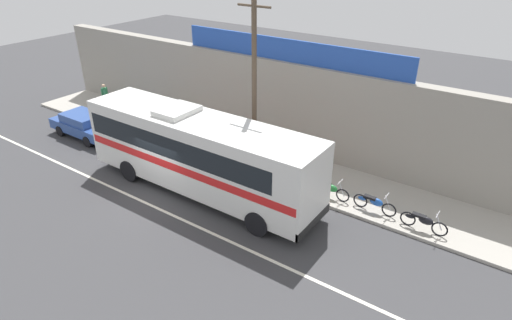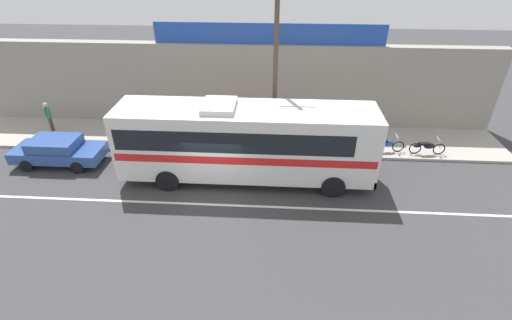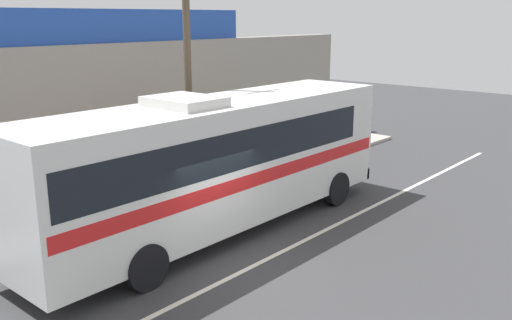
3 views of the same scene
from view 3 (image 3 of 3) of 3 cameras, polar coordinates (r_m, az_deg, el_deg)
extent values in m
plane|color=#3A3A3D|center=(13.60, -3.54, -10.15)|extent=(70.00, 70.00, 0.00)
cube|color=#A8A399|center=(17.38, -15.94, -4.88)|extent=(30.00, 3.60, 0.14)
cube|color=gray|center=(18.59, -20.09, 3.49)|extent=(30.00, 0.70, 4.80)
cube|color=#234CAD|center=(19.41, -15.31, 13.06)|extent=(12.58, 0.12, 1.10)
cube|color=silver|center=(13.10, -0.99, -11.11)|extent=(30.00, 0.14, 0.01)
cube|color=silver|center=(14.74, -3.80, 0.03)|extent=(11.47, 2.54, 3.10)
cube|color=black|center=(14.30, -5.13, 1.82)|extent=(10.09, 2.56, 0.96)
cube|color=red|center=(14.82, -3.78, -1.09)|extent=(11.24, 2.56, 0.36)
cube|color=black|center=(19.03, 8.37, 4.58)|extent=(0.04, 2.29, 1.40)
cube|color=black|center=(19.41, 8.16, -0.72)|extent=(0.12, 2.54, 0.36)
cube|color=silver|center=(13.64, -7.33, 5.93)|extent=(1.40, 1.78, 0.24)
cylinder|color=black|center=(18.70, 2.11, -1.50)|extent=(1.04, 0.32, 1.04)
cylinder|color=black|center=(17.38, 8.18, -2.89)|extent=(1.04, 0.32, 1.04)
cylinder|color=black|center=(14.06, -17.21, -7.65)|extent=(1.04, 0.32, 1.04)
cylinder|color=black|center=(12.25, -11.21, -10.63)|extent=(1.04, 0.32, 1.04)
cylinder|color=brown|center=(16.94, -7.00, 9.79)|extent=(0.22, 0.22, 8.34)
torus|color=black|center=(20.97, 2.11, 0.07)|extent=(0.62, 0.06, 0.62)
torus|color=black|center=(20.07, -0.06, -0.57)|extent=(0.62, 0.06, 0.62)
cylinder|color=silver|center=(20.84, 1.98, 0.83)|extent=(0.34, 0.04, 0.65)
cylinder|color=silver|center=(20.69, 1.81, 1.64)|extent=(0.03, 0.56, 0.03)
ellipsoid|color=#237F38|center=(20.52, 1.16, 0.27)|extent=(0.56, 0.22, 0.34)
cube|color=black|center=(20.28, 0.65, 0.46)|extent=(0.52, 0.20, 0.10)
ellipsoid|color=#237F38|center=(20.08, 0.05, -0.16)|extent=(0.36, 0.14, 0.16)
torus|color=black|center=(22.57, 5.22, 1.06)|extent=(0.62, 0.06, 0.62)
torus|color=black|center=(21.60, 3.30, 0.49)|extent=(0.62, 0.06, 0.62)
cylinder|color=silver|center=(22.44, 5.11, 1.77)|extent=(0.34, 0.04, 0.65)
cylinder|color=silver|center=(22.29, 4.98, 2.53)|extent=(0.03, 0.56, 0.03)
ellipsoid|color=#1E51B2|center=(22.09, 4.38, 1.26)|extent=(0.56, 0.22, 0.34)
cube|color=black|center=(21.84, 3.94, 1.44)|extent=(0.52, 0.20, 0.10)
ellipsoid|color=#1E51B2|center=(21.62, 3.40, 0.88)|extent=(0.36, 0.14, 0.16)
torus|color=black|center=(24.13, 8.35, 1.84)|extent=(0.62, 0.06, 0.62)
torus|color=black|center=(23.14, 6.72, 1.35)|extent=(0.62, 0.06, 0.62)
cylinder|color=silver|center=(24.00, 8.27, 2.51)|extent=(0.34, 0.04, 0.65)
cylinder|color=silver|center=(23.85, 8.17, 3.23)|extent=(0.03, 0.56, 0.03)
ellipsoid|color=black|center=(23.64, 7.65, 2.05)|extent=(0.56, 0.22, 0.34)
cube|color=black|center=(23.39, 7.28, 2.23)|extent=(0.52, 0.20, 0.10)
ellipsoid|color=black|center=(23.16, 6.81, 1.72)|extent=(0.36, 0.14, 0.16)
cylinder|color=navy|center=(17.82, -11.71, -2.52)|extent=(0.13, 0.13, 0.81)
cylinder|color=navy|center=(17.69, -11.35, -2.64)|extent=(0.13, 0.13, 0.81)
cylinder|color=#2D7A4C|center=(17.56, -11.65, -0.37)|extent=(0.30, 0.30, 0.61)
sphere|color=#A37556|center=(17.46, -11.72, 1.04)|extent=(0.22, 0.22, 0.22)
cylinder|color=#2D7A4C|center=(17.71, -12.05, -0.16)|extent=(0.08, 0.08, 0.56)
cylinder|color=#2D7A4C|center=(17.40, -11.25, -0.38)|extent=(0.08, 0.08, 0.56)
camera|label=1|loc=(22.37, 50.35, 21.95)|focal=30.25mm
camera|label=2|loc=(13.01, 67.46, 25.24)|focal=25.85mm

